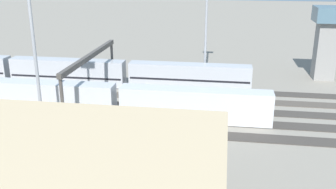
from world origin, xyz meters
TOP-DOWN VIEW (x-y plane):
  - ground_plane at (0.00, 0.00)m, footprint 400.00×400.00m
  - track_bed_0 at (0.00, -10.00)m, footprint 140.00×2.80m
  - track_bed_1 at (0.00, -5.00)m, footprint 140.00×2.80m
  - track_bed_2 at (0.00, 0.00)m, footprint 140.00×2.80m
  - track_bed_3 at (0.00, 5.00)m, footprint 140.00×2.80m
  - track_bed_4 at (0.00, 10.00)m, footprint 140.00×2.80m
  - train_on_track_0 at (14.08, -10.00)m, footprint 71.40×3.06m
  - train_on_track_3 at (-0.39, 5.00)m, footprint 47.20×3.00m
  - light_mast_1 at (8.64, 12.48)m, footprint 2.80×0.70m
  - signal_gantry at (5.54, 0.00)m, footprint 0.70×25.00m
  - control_tower at (-36.85, -22.16)m, footprint 6.00×6.00m

SIDE VIEW (x-z plane):
  - ground_plane at x=0.00m, z-range 0.00..0.00m
  - track_bed_0 at x=0.00m, z-range 0.00..0.12m
  - track_bed_1 at x=0.00m, z-range 0.00..0.12m
  - track_bed_2 at x=0.00m, z-range 0.00..0.12m
  - track_bed_3 at x=0.00m, z-range 0.00..0.12m
  - track_bed_4 at x=0.00m, z-range 0.00..0.12m
  - train_on_track_0 at x=14.08m, z-range 0.09..5.09m
  - train_on_track_3 at x=-0.39m, z-range 0.12..5.12m
  - signal_gantry at x=5.54m, z-range 3.02..11.82m
  - control_tower at x=-36.85m, z-range 1.19..16.03m
  - light_mast_1 at x=8.64m, z-range 3.71..30.55m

